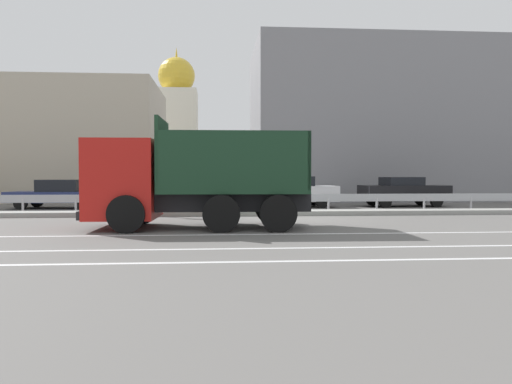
{
  "coord_description": "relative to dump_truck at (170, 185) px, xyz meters",
  "views": [
    {
      "loc": [
        -2.6,
        -17.74,
        1.6
      ],
      "look_at": [
        -1.26,
        -0.49,
        0.99
      ],
      "focal_mm": 35.0,
      "sensor_mm": 36.0,
      "label": 1
    }
  ],
  "objects": [
    {
      "name": "lane_strip_0",
      "position": [
        0.91,
        -1.82,
        -1.29
      ],
      "size": [
        71.43,
        0.16,
        0.01
      ],
      "primitive_type": "cube",
      "color": "silver",
      "rests_on": "ground_plane"
    },
    {
      "name": "median_guardrail",
      "position": [
        4.0,
        5.67,
        -0.72
      ],
      "size": [
        71.43,
        0.09,
        0.78
      ],
      "color": "#9EA0A5",
      "rests_on": "ground_plane"
    },
    {
      "name": "median_road_sign",
      "position": [
        -1.2,
        4.47,
        -0.04
      ],
      "size": [
        0.65,
        0.16,
        2.45
      ],
      "color": "white",
      "rests_on": "ground_plane"
    },
    {
      "name": "parked_car_4",
      "position": [
        0.05,
        9.42,
        -0.56
      ],
      "size": [
        4.23,
        1.95,
        1.47
      ],
      "rotation": [
        0.0,
        0.0,
        1.52
      ],
      "color": "#B27A14",
      "rests_on": "ground_plane"
    },
    {
      "name": "lane_strip_1",
      "position": [
        0.91,
        -4.35,
        -1.29
      ],
      "size": [
        71.43,
        0.16,
        0.01
      ],
      "primitive_type": "cube",
      "color": "silver",
      "rests_on": "ground_plane"
    },
    {
      "name": "parked_car_3",
      "position": [
        -6.05,
        9.17,
        -0.61
      ],
      "size": [
        4.56,
        2.19,
        1.36
      ],
      "rotation": [
        0.0,
        0.0,
        1.52
      ],
      "color": "navy",
      "rests_on": "ground_plane"
    },
    {
      "name": "ground_plane",
      "position": [
        4.0,
        2.71,
        -1.29
      ],
      "size": [
        320.0,
        320.0,
        0.0
      ],
      "primitive_type": "plane",
      "color": "#605E5B"
    },
    {
      "name": "parked_car_5",
      "position": [
        4.94,
        9.17,
        -0.53
      ],
      "size": [
        4.65,
        2.16,
        1.51
      ],
      "rotation": [
        0.0,
        0.0,
        1.61
      ],
      "color": "silver",
      "rests_on": "ground_plane"
    },
    {
      "name": "lane_strip_2",
      "position": [
        0.91,
        -5.98,
        -1.29
      ],
      "size": [
        71.43,
        0.16,
        0.01
      ],
      "primitive_type": "cube",
      "color": "silver",
      "rests_on": "ground_plane"
    },
    {
      "name": "background_building_0",
      "position": [
        -11.64,
        17.26,
        2.26
      ],
      "size": [
        18.71,
        8.95,
        7.11
      ],
      "primitive_type": "cube",
      "color": "#B7AD99",
      "rests_on": "ground_plane"
    },
    {
      "name": "median_island",
      "position": [
        4.0,
        4.47,
        -1.2
      ],
      "size": [
        39.29,
        1.1,
        0.18
      ],
      "primitive_type": "cube",
      "color": "gray",
      "rests_on": "ground_plane"
    },
    {
      "name": "dump_truck",
      "position": [
        0.0,
        0.0,
        0.0
      ],
      "size": [
        6.58,
        2.92,
        3.23
      ],
      "rotation": [
        0.0,
        0.0,
        1.55
      ],
      "color": "red",
      "rests_on": "ground_plane"
    },
    {
      "name": "church_tower",
      "position": [
        -2.15,
        29.6,
        4.52
      ],
      "size": [
        3.6,
        3.6,
        12.79
      ],
      "color": "silver",
      "rests_on": "ground_plane"
    },
    {
      "name": "background_building_1",
      "position": [
        15.14,
        17.02,
        3.58
      ],
      "size": [
        22.67,
        8.93,
        9.74
      ],
      "primitive_type": "cube",
      "color": "gray",
      "rests_on": "ground_plane"
    },
    {
      "name": "parked_car_6",
      "position": [
        10.7,
        9.25,
        -0.54
      ],
      "size": [
        4.36,
        2.1,
        1.47
      ],
      "rotation": [
        0.0,
        0.0,
        -1.51
      ],
      "color": "black",
      "rests_on": "ground_plane"
    }
  ]
}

